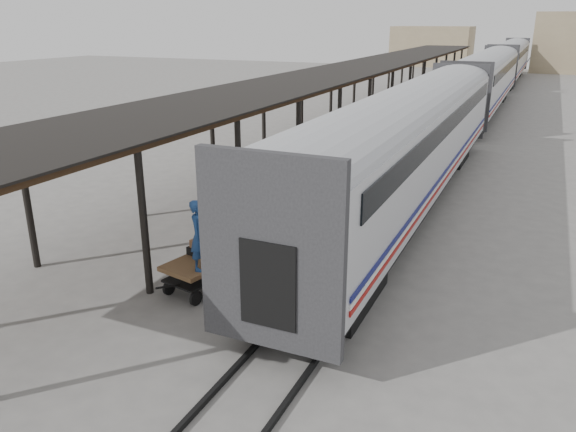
% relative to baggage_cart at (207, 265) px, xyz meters
% --- Properties ---
extents(ground, '(160.00, 160.00, 0.00)m').
position_rel_baggage_cart_xyz_m(ground, '(0.12, 1.05, -0.65)').
color(ground, slate).
rests_on(ground, ground).
extents(train, '(3.45, 76.01, 4.01)m').
position_rel_baggage_cart_xyz_m(train, '(3.31, 34.85, 2.04)').
color(train, silver).
rests_on(train, ground).
extents(canopy, '(4.90, 64.30, 4.15)m').
position_rel_baggage_cart_xyz_m(canopy, '(-3.28, 25.05, 3.36)').
color(canopy, '#422B19').
rests_on(canopy, ground).
extents(rails, '(1.54, 150.00, 0.12)m').
position_rel_baggage_cart_xyz_m(rails, '(3.32, 35.05, -0.59)').
color(rails, black).
rests_on(rails, ground).
extents(building_left, '(12.00, 8.00, 6.00)m').
position_rel_baggage_cart_xyz_m(building_left, '(-9.88, 83.05, 2.35)').
color(building_left, tan).
rests_on(building_left, ground).
extents(baggage_cart, '(1.73, 2.61, 0.86)m').
position_rel_baggage_cart_xyz_m(baggage_cart, '(0.00, 0.00, 0.00)').
color(baggage_cart, brown).
rests_on(baggage_cart, ground).
extents(suitcase_stack, '(1.39, 1.14, 0.58)m').
position_rel_baggage_cart_xyz_m(suitcase_stack, '(-0.02, 0.35, 0.43)').
color(suitcase_stack, '#3B3B3E').
rests_on(suitcase_stack, baggage_cart).
extents(luggage_tug, '(1.13, 1.53, 1.22)m').
position_rel_baggage_cart_xyz_m(luggage_tug, '(-2.26, 17.51, -0.09)').
color(luggage_tug, maroon).
rests_on(luggage_tug, ground).
extents(porter, '(0.55, 0.74, 1.85)m').
position_rel_baggage_cart_xyz_m(porter, '(0.25, -0.65, 1.13)').
color(porter, navy).
rests_on(porter, baggage_cart).
extents(pedestrian, '(1.13, 0.52, 1.88)m').
position_rel_baggage_cart_xyz_m(pedestrian, '(-1.79, 15.01, 0.29)').
color(pedestrian, black).
rests_on(pedestrian, ground).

